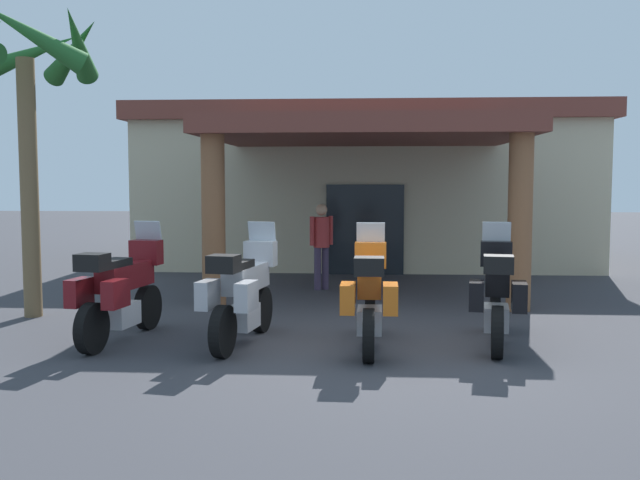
{
  "coord_description": "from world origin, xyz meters",
  "views": [
    {
      "loc": [
        -0.18,
        -9.42,
        2.21
      ],
      "look_at": [
        -0.8,
        2.51,
        1.2
      ],
      "focal_mm": 40.11,
      "sensor_mm": 36.0,
      "label": 1
    }
  ],
  "objects_px": {
    "motorcycle_silver": "(243,293)",
    "motorcycle_orange": "(370,295)",
    "palm_tree_roadside": "(28,74)",
    "motel_building": "(365,184)",
    "motorcycle_maroon": "(120,291)",
    "motorcycle_black": "(497,293)",
    "pedestrian": "(321,240)"
  },
  "relations": [
    {
      "from": "motorcycle_silver",
      "to": "motorcycle_orange",
      "type": "height_order",
      "value": "same"
    },
    {
      "from": "motorcycle_silver",
      "to": "palm_tree_roadside",
      "type": "height_order",
      "value": "palm_tree_roadside"
    },
    {
      "from": "motel_building",
      "to": "motorcycle_maroon",
      "type": "relative_size",
      "value": 5.45
    },
    {
      "from": "motorcycle_orange",
      "to": "motel_building",
      "type": "bearing_deg",
      "value": 1.39
    },
    {
      "from": "motel_building",
      "to": "motorcycle_black",
      "type": "distance_m",
      "value": 10.53
    },
    {
      "from": "pedestrian",
      "to": "motel_building",
      "type": "bearing_deg",
      "value": 136.27
    },
    {
      "from": "motorcycle_orange",
      "to": "pedestrian",
      "type": "xyz_separation_m",
      "value": [
        -0.88,
        4.98,
        0.3
      ]
    },
    {
      "from": "motel_building",
      "to": "motorcycle_black",
      "type": "relative_size",
      "value": 5.45
    },
    {
      "from": "motorcycle_black",
      "to": "palm_tree_roadside",
      "type": "distance_m",
      "value": 7.94
    },
    {
      "from": "motorcycle_silver",
      "to": "pedestrian",
      "type": "xyz_separation_m",
      "value": [
        0.81,
        4.85,
        0.3
      ]
    },
    {
      "from": "motel_building",
      "to": "pedestrian",
      "type": "xyz_separation_m",
      "value": [
        -0.94,
        -5.59,
        -1.08
      ]
    },
    {
      "from": "motorcycle_orange",
      "to": "motorcycle_maroon",
      "type": "bearing_deg",
      "value": 88.02
    },
    {
      "from": "motorcycle_maroon",
      "to": "motorcycle_orange",
      "type": "distance_m",
      "value": 3.4
    },
    {
      "from": "motorcycle_black",
      "to": "palm_tree_roadside",
      "type": "height_order",
      "value": "palm_tree_roadside"
    },
    {
      "from": "motel_building",
      "to": "motorcycle_maroon",
      "type": "height_order",
      "value": "motel_building"
    },
    {
      "from": "motel_building",
      "to": "motorcycle_maroon",
      "type": "bearing_deg",
      "value": -107.71
    },
    {
      "from": "motorcycle_maroon",
      "to": "pedestrian",
      "type": "xyz_separation_m",
      "value": [
        2.51,
        4.76,
        0.3
      ]
    },
    {
      "from": "motorcycle_orange",
      "to": "pedestrian",
      "type": "distance_m",
      "value": 5.07
    },
    {
      "from": "motorcycle_orange",
      "to": "motorcycle_silver",
      "type": "bearing_deg",
      "value": 87.39
    },
    {
      "from": "motorcycle_maroon",
      "to": "motorcycle_black",
      "type": "height_order",
      "value": "same"
    },
    {
      "from": "motel_building",
      "to": "motorcycle_silver",
      "type": "bearing_deg",
      "value": -98.81
    },
    {
      "from": "motorcycle_maroon",
      "to": "motorcycle_black",
      "type": "distance_m",
      "value": 5.09
    },
    {
      "from": "palm_tree_roadside",
      "to": "motel_building",
      "type": "bearing_deg",
      "value": 57.83
    },
    {
      "from": "pedestrian",
      "to": "palm_tree_roadside",
      "type": "height_order",
      "value": "palm_tree_roadside"
    },
    {
      "from": "motorcycle_orange",
      "to": "pedestrian",
      "type": "relative_size",
      "value": 1.28
    },
    {
      "from": "palm_tree_roadside",
      "to": "motorcycle_maroon",
      "type": "bearing_deg",
      "value": -40.83
    },
    {
      "from": "motorcycle_maroon",
      "to": "motorcycle_orange",
      "type": "relative_size",
      "value": 0.99
    },
    {
      "from": "motel_building",
      "to": "motorcycle_black",
      "type": "height_order",
      "value": "motel_building"
    },
    {
      "from": "motorcycle_silver",
      "to": "motorcycle_maroon",
      "type": "bearing_deg",
      "value": 97.21
    },
    {
      "from": "motorcycle_silver",
      "to": "motorcycle_black",
      "type": "distance_m",
      "value": 3.4
    },
    {
      "from": "motel_building",
      "to": "motorcycle_orange",
      "type": "xyz_separation_m",
      "value": [
        -0.05,
        -10.57,
        -1.38
      ]
    },
    {
      "from": "motorcycle_silver",
      "to": "palm_tree_roadside",
      "type": "xyz_separation_m",
      "value": [
        -3.68,
        1.81,
        3.18
      ]
    }
  ]
}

